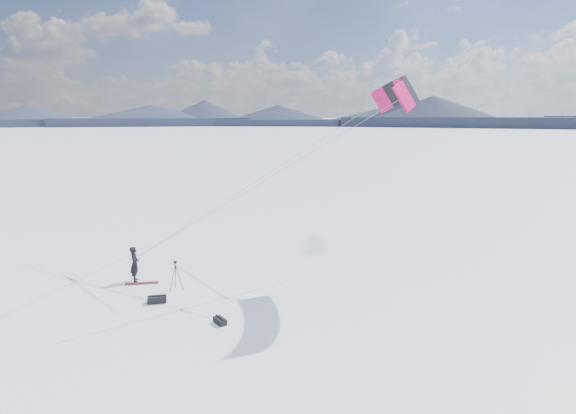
% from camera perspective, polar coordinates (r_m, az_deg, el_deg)
% --- Properties ---
extents(ground, '(1800.00, 1800.00, 0.00)m').
position_cam_1_polar(ground, '(23.31, -18.12, -9.80)').
color(ground, white).
extents(horizon_hills, '(704.47, 706.88, 8.90)m').
position_cam_1_polar(horizon_hills, '(22.31, -18.68, -0.94)').
color(horizon_hills, black).
rests_on(horizon_hills, ground).
extents(snow_tracks, '(13.93, 10.25, 0.01)m').
position_cam_1_polar(snow_tracks, '(23.72, -21.61, -9.66)').
color(snow_tracks, '#A2B1D3').
rests_on(snow_tracks, ground).
extents(snowkiter, '(0.63, 0.75, 1.74)m').
position_cam_1_polar(snowkiter, '(25.01, -17.59, -8.34)').
color(snowkiter, black).
rests_on(snowkiter, ground).
extents(snowboard, '(1.54, 0.79, 0.04)m').
position_cam_1_polar(snowboard, '(24.50, -16.94, -8.65)').
color(snowboard, maroon).
rests_on(snowboard, ground).
extents(tripod, '(0.56, 0.64, 1.40)m').
position_cam_1_polar(tripod, '(23.02, -13.19, -7.43)').
color(tripod, black).
rests_on(tripod, ground).
extents(gear_bag_a, '(0.86, 0.62, 0.35)m').
position_cam_1_polar(gear_bag_a, '(21.95, -15.26, -10.51)').
color(gear_bag_a, black).
rests_on(gear_bag_a, ground).
extents(gear_bag_b, '(0.66, 0.66, 0.29)m').
position_cam_1_polar(gear_bag_b, '(19.44, -8.06, -13.20)').
color(gear_bag_b, black).
rests_on(gear_bag_b, ground).
extents(power_kite, '(13.51, 5.30, 8.66)m').
position_cam_1_polar(power_kite, '(23.03, 12.97, 12.88)').
color(power_kite, '#CC0C50').
rests_on(power_kite, ground).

